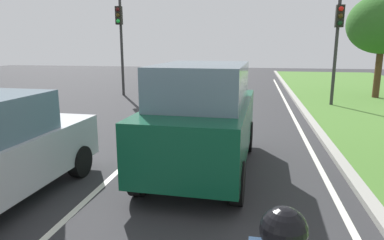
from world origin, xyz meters
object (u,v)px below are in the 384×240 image
at_px(traffic_light_near_right, 338,35).
at_px(tree_roadside_far, 383,24).
at_px(car_suv_ahead, 203,117).
at_px(traffic_light_overhead_left, 120,32).

distance_m(traffic_light_near_right, tree_roadside_far, 3.89).
bearing_deg(traffic_light_near_right, tree_roadside_far, 46.58).
bearing_deg(car_suv_ahead, traffic_light_overhead_left, 121.35).
relative_size(car_suv_ahead, traffic_light_overhead_left, 0.92).
xyz_separation_m(car_suv_ahead, traffic_light_overhead_left, (-5.89, 10.44, 2.11)).
height_order(traffic_light_near_right, tree_roadside_far, tree_roadside_far).
relative_size(traffic_light_near_right, tree_roadside_far, 0.90).
bearing_deg(tree_roadside_far, traffic_light_overhead_left, -174.85).
bearing_deg(traffic_light_overhead_left, tree_roadside_far, 5.15).
height_order(car_suv_ahead, traffic_light_near_right, traffic_light_near_right).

